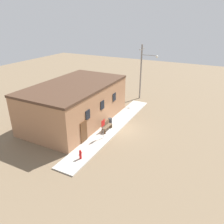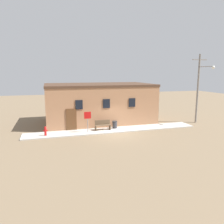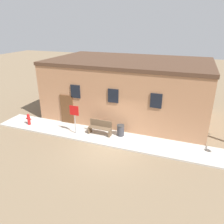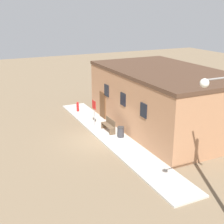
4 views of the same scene
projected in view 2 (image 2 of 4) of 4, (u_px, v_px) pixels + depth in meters
The scene contains 8 objects.
ground_plane at pixel (116, 133), 20.51m from camera, with size 80.00×80.00×0.00m, color #7A664C.
sidewalk at pixel (113, 130), 21.46m from camera, with size 16.92×2.03×0.10m.
brick_building at pixel (99, 103), 25.14m from camera, with size 11.86×6.94×4.37m.
fire_hydrant at pixel (45, 131), 19.34m from camera, with size 0.42×0.20×0.83m.
stop_sign at pixel (88, 118), 20.20m from camera, with size 0.64×0.06×1.95m.
bench at pixel (103, 125), 21.25m from camera, with size 1.52×0.44×0.95m.
trash_bin at pixel (115, 125), 21.90m from camera, with size 0.48×0.48×0.73m.
utility_pole at pixel (199, 85), 24.00m from camera, with size 1.80×2.39×7.61m.
Camera 2 is at (-5.99, -18.91, 5.60)m, focal length 35.00 mm.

